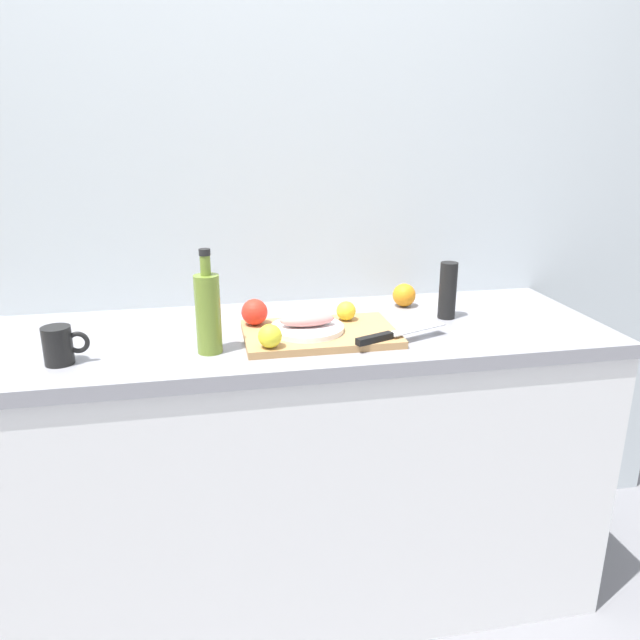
{
  "coord_description": "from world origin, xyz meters",
  "views": [
    {
      "loc": [
        -0.14,
        -1.62,
        1.46
      ],
      "look_at": [
        0.16,
        -0.08,
        0.95
      ],
      "focal_mm": 34.08,
      "sensor_mm": 36.0,
      "label": 1
    }
  ],
  "objects": [
    {
      "name": "chef_knife",
      "position": [
        0.33,
        -0.17,
        0.93
      ],
      "size": [
        0.28,
        0.14,
        0.02
      ],
      "rotation": [
        0.0,
        0.0,
        0.39
      ],
      "color": "silver",
      "rests_on": "cutting_board"
    },
    {
      "name": "orange_0",
      "position": [
        0.48,
        0.17,
        0.94
      ],
      "size": [
        0.07,
        0.07,
        0.07
      ],
      "primitive_type": "sphere",
      "color": "orange",
      "rests_on": "kitchen_counter"
    },
    {
      "name": "olive_oil_bottle",
      "position": [
        -0.14,
        -0.13,
        1.01
      ],
      "size": [
        0.06,
        0.06,
        0.27
      ],
      "color": "olive",
      "rests_on": "kitchen_counter"
    },
    {
      "name": "tomato_0",
      "position": [
        -0.01,
        0.01,
        0.96
      ],
      "size": [
        0.07,
        0.07,
        0.07
      ],
      "primitive_type": "sphere",
      "color": "red",
      "rests_on": "cutting_board"
    },
    {
      "name": "pepper_mill",
      "position": [
        0.57,
        0.02,
        0.99
      ],
      "size": [
        0.05,
        0.05,
        0.17
      ],
      "primitive_type": "cylinder",
      "color": "black",
      "rests_on": "kitchen_counter"
    },
    {
      "name": "lemon_1",
      "position": [
        0.25,
        0.0,
        0.95
      ],
      "size": [
        0.06,
        0.06,
        0.06
      ],
      "primitive_type": "sphere",
      "color": "yellow",
      "rests_on": "cutting_board"
    },
    {
      "name": "coffee_mug_1",
      "position": [
        -0.5,
        -0.14,
        0.95
      ],
      "size": [
        0.11,
        0.07,
        0.09
      ],
      "color": "black",
      "rests_on": "kitchen_counter"
    },
    {
      "name": "kitchen_counter",
      "position": [
        0.0,
        0.0,
        0.45
      ],
      "size": [
        2.0,
        0.6,
        0.9
      ],
      "color": "white",
      "rests_on": "ground_plane"
    },
    {
      "name": "lemon_0",
      "position": [
        0.01,
        -0.18,
        0.95
      ],
      "size": [
        0.06,
        0.06,
        0.06
      ],
      "primitive_type": "sphere",
      "color": "yellow",
      "rests_on": "cutting_board"
    },
    {
      "name": "fish_fillet",
      "position": [
        0.13,
        -0.08,
        0.95
      ],
      "size": [
        0.15,
        0.06,
        0.04
      ],
      "primitive_type": "ellipsoid",
      "color": "tan",
      "rests_on": "white_plate"
    },
    {
      "name": "cutting_board",
      "position": [
        0.16,
        -0.08,
        0.91
      ],
      "size": [
        0.42,
        0.27,
        0.02
      ],
      "primitive_type": "cube",
      "color": "tan",
      "rests_on": "kitchen_counter"
    },
    {
      "name": "white_plate",
      "position": [
        0.13,
        -0.08,
        0.93
      ],
      "size": [
        0.2,
        0.2,
        0.01
      ],
      "primitive_type": "cylinder",
      "color": "white",
      "rests_on": "cutting_board"
    },
    {
      "name": "ground_plane",
      "position": [
        0.0,
        0.0,
        0.0
      ],
      "size": [
        12.0,
        12.0,
        0.0
      ],
      "primitive_type": "plane",
      "color": "slate"
    },
    {
      "name": "back_wall",
      "position": [
        0.0,
        0.33,
        1.25
      ],
      "size": [
        3.2,
        0.05,
        2.5
      ],
      "primitive_type": "cube",
      "color": "silver",
      "rests_on": "ground_plane"
    }
  ]
}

